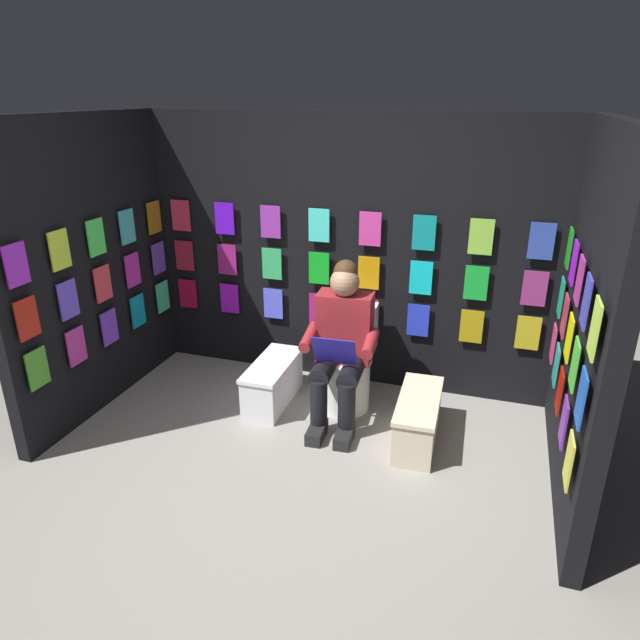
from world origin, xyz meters
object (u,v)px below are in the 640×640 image
at_px(toilet, 347,365).
at_px(comic_longbox_near, 273,382).
at_px(comic_longbox_far, 418,420).
at_px(person_reading, 341,344).

relative_size(toilet, comic_longbox_near, 1.10).
height_order(toilet, comic_longbox_far, toilet).
bearing_deg(comic_longbox_far, comic_longbox_near, -11.48).
distance_m(toilet, comic_longbox_far, 0.74).
height_order(person_reading, comic_longbox_far, person_reading).
distance_m(comic_longbox_near, comic_longbox_far, 1.18).
bearing_deg(person_reading, comic_longbox_far, 162.26).
distance_m(toilet, person_reading, 0.35).
bearing_deg(comic_longbox_near, person_reading, 174.78).
height_order(person_reading, comic_longbox_near, person_reading).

